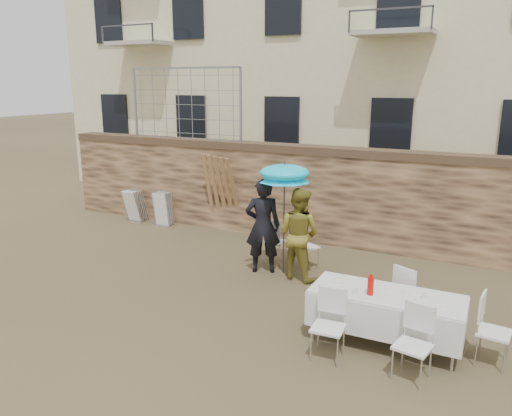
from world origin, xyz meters
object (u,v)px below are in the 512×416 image
at_px(couple_chair_right, 306,245).
at_px(table_chair_front_left, 328,326).
at_px(soda_bottle, 371,286).
at_px(table_chair_front_right, 413,345).
at_px(man_suit, 263,226).
at_px(banquet_table, 387,296).
at_px(chair_stack_right, 166,207).
at_px(chair_stack_left, 139,204).
at_px(table_chair_side, 494,331).
at_px(couple_chair_left, 274,241).
at_px(table_chair_back, 410,294).
at_px(umbrella, 284,176).
at_px(woman_dress, 299,234).

xyz_separation_m(couple_chair_right, table_chair_front_left, (1.48, -3.08, 0.00)).
distance_m(soda_bottle, table_chair_front_right, 1.02).
xyz_separation_m(man_suit, banquet_table, (2.78, -1.78, -0.21)).
bearing_deg(chair_stack_right, soda_bottle, -31.36).
bearing_deg(chair_stack_left, soda_bottle, -28.08).
bearing_deg(soda_bottle, table_chair_side, 8.88).
relative_size(couple_chair_left, couple_chair_right, 1.00).
height_order(man_suit, couple_chair_left, man_suit).
bearing_deg(table_chair_side, table_chair_front_left, 119.57).
relative_size(table_chair_back, chair_stack_left, 1.04).
height_order(couple_chair_right, table_chair_side, same).
relative_size(couple_chair_left, table_chair_back, 1.00).
xyz_separation_m(man_suit, couple_chair_right, (0.70, 0.55, -0.46)).
height_order(table_chair_back, chair_stack_right, table_chair_back).
distance_m(umbrella, chair_stack_right, 4.76).
xyz_separation_m(man_suit, chair_stack_right, (-3.74, 1.92, -0.48)).
xyz_separation_m(soda_bottle, table_chair_back, (0.40, 0.95, -0.43)).
height_order(banquet_table, table_chair_side, table_chair_side).
bearing_deg(table_chair_back, table_chair_side, 174.70).
distance_m(couple_chair_right, table_chair_side, 4.14).
bearing_deg(table_chair_side, soda_bottle, 105.42).
height_order(banquet_table, table_chair_front_left, table_chair_front_left).
xyz_separation_m(man_suit, couple_chair_left, (0.00, 0.55, -0.46)).
relative_size(woman_dress, couple_chair_right, 1.83).
height_order(couple_chair_right, chair_stack_left, couple_chair_right).
height_order(couple_chair_right, soda_bottle, soda_bottle).
relative_size(table_chair_side, chair_stack_right, 1.04).
distance_m(table_chair_side, chair_stack_right, 8.70).
xyz_separation_m(man_suit, woman_dress, (0.75, 0.00, -0.06)).
bearing_deg(couple_chair_right, umbrella, 84.44).
xyz_separation_m(man_suit, soda_bottle, (2.58, -1.93, -0.03)).
bearing_deg(chair_stack_right, table_chair_back, -23.35).
height_order(couple_chair_right, chair_stack_right, couple_chair_right).
bearing_deg(soda_bottle, table_chair_back, 67.17).
xyz_separation_m(banquet_table, table_chair_front_right, (0.50, -0.75, -0.25)).
bearing_deg(soda_bottle, banquet_table, 36.87).
bearing_deg(table_chair_side, table_chair_front_right, 139.91).
relative_size(banquet_table, table_chair_back, 2.19).
distance_m(umbrella, couple_chair_right, 1.56).
distance_m(woman_dress, umbrella, 1.12).
distance_m(table_chair_front_left, table_chair_back, 1.74).
bearing_deg(chair_stack_left, chair_stack_right, 0.00).
distance_m(table_chair_front_left, table_chair_front_right, 1.10).
xyz_separation_m(woman_dress, table_chair_side, (3.43, -1.68, -0.40)).
xyz_separation_m(banquet_table, soda_bottle, (-0.20, -0.15, 0.17)).
distance_m(umbrella, table_chair_front_left, 3.49).
relative_size(umbrella, table_chair_front_right, 2.14).
distance_m(couple_chair_left, couple_chair_right, 0.70).
distance_m(table_chair_back, table_chair_side, 1.39).
xyz_separation_m(table_chair_front_left, chair_stack_right, (-5.92, 4.45, -0.02)).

